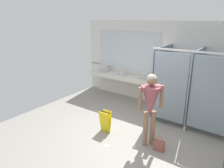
# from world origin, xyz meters

# --- Properties ---
(ground_plane) EXTENTS (6.18, 5.51, 0.10)m
(ground_plane) POSITION_xyz_m (0.00, 0.00, -0.05)
(ground_plane) COLOR gray
(wall_back) EXTENTS (6.18, 0.12, 2.73)m
(wall_back) POSITION_xyz_m (0.00, 2.52, 1.37)
(wall_back) COLOR silver
(wall_back) RESTS_ON ground_plane
(wall_back_tile_band) EXTENTS (6.18, 0.01, 0.06)m
(wall_back_tile_band) POSITION_xyz_m (0.00, 2.45, 1.05)
(wall_back_tile_band) COLOR #9E937F
(wall_back_tile_band) RESTS_ON wall_back
(vanity_counter) EXTENTS (2.59, 0.57, 0.97)m
(vanity_counter) POSITION_xyz_m (-1.38, 2.24, 0.63)
(vanity_counter) COLOR silver
(vanity_counter) RESTS_ON ground_plane
(mirror_panel) EXTENTS (2.49, 0.02, 1.36)m
(mirror_panel) POSITION_xyz_m (-1.38, 2.44, 1.69)
(mirror_panel) COLOR silver
(mirror_panel) RESTS_ON wall_back
(bathroom_stalls) EXTENTS (2.00, 1.41, 2.08)m
(bathroom_stalls) POSITION_xyz_m (1.23, 1.53, 1.09)
(bathroom_stalls) COLOR gray
(bathroom_stalls) RESTS_ON ground_plane
(person_standing) EXTENTS (0.56, 0.56, 1.68)m
(person_standing) POSITION_xyz_m (0.74, -0.04, 1.07)
(person_standing) COLOR #8C664C
(person_standing) RESTS_ON ground_plane
(handbag) EXTENTS (0.23, 0.12, 0.36)m
(handbag) POSITION_xyz_m (1.04, -0.12, 0.13)
(handbag) COLOR #934C42
(handbag) RESTS_ON ground_plane
(soap_dispenser) EXTENTS (0.07, 0.07, 0.19)m
(soap_dispenser) POSITION_xyz_m (-2.08, 2.32, 0.94)
(soap_dispenser) COLOR #D899B2
(soap_dispenser) RESTS_ON vanity_counter
(paper_cup) EXTENTS (0.07, 0.07, 0.09)m
(paper_cup) POSITION_xyz_m (-1.39, 2.10, 0.90)
(paper_cup) COLOR white
(paper_cup) RESTS_ON vanity_counter
(wet_floor_sign) EXTENTS (0.28, 0.19, 0.56)m
(wet_floor_sign) POSITION_xyz_m (-0.41, -0.16, 0.29)
(wet_floor_sign) COLOR yellow
(wet_floor_sign) RESTS_ON ground_plane
(floor_drain_cover) EXTENTS (0.14, 0.14, 0.01)m
(floor_drain_cover) POSITION_xyz_m (0.00, -0.66, 0.00)
(floor_drain_cover) COLOR #B7BABF
(floor_drain_cover) RESTS_ON ground_plane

